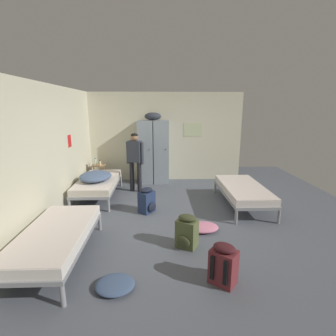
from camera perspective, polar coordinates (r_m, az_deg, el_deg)
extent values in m
plane|color=#565B66|center=(5.41, 0.11, -10.51)|extent=(8.58, 8.58, 0.00)
cube|color=beige|center=(7.70, -0.67, 7.00)|extent=(4.64, 0.06, 2.65)
cube|color=beige|center=(5.44, -24.84, 2.98)|extent=(0.06, 5.36, 2.65)
cube|color=beige|center=(7.71, 5.63, 8.62)|extent=(0.55, 0.01, 0.40)
cube|color=red|center=(6.27, -21.44, 5.71)|extent=(0.01, 0.20, 0.28)
cube|color=#8C99A3|center=(7.46, -5.11, 3.62)|extent=(0.44, 0.52, 1.85)
cylinder|color=black|center=(7.16, -4.27, 4.24)|extent=(0.02, 0.03, 0.02)
cube|color=#8C99A3|center=(7.45, -1.57, 3.66)|extent=(0.44, 0.52, 1.85)
cylinder|color=black|center=(7.16, -0.58, 4.27)|extent=(0.02, 0.03, 0.02)
ellipsoid|color=#333842|center=(7.34, -3.45, 11.62)|extent=(0.48, 0.36, 0.22)
cylinder|color=#99704C|center=(7.59, -16.89, -1.78)|extent=(0.03, 0.03, 0.55)
cylinder|color=#99704C|center=(7.51, -14.31, -1.77)|extent=(0.03, 0.03, 0.55)
cylinder|color=#99704C|center=(7.84, -16.41, -1.26)|extent=(0.03, 0.03, 0.55)
cylinder|color=#99704C|center=(7.76, -13.90, -1.25)|extent=(0.03, 0.03, 0.55)
cube|color=#99704C|center=(7.69, -15.34, -2.10)|extent=(0.38, 0.30, 0.02)
cube|color=#99704C|center=(7.61, -15.51, 0.57)|extent=(0.38, 0.30, 0.02)
cylinder|color=gray|center=(3.40, -22.76, -25.12)|extent=(0.06, 0.06, 0.28)
cylinder|color=gray|center=(5.15, -24.54, -11.39)|extent=(0.06, 0.06, 0.28)
cylinder|color=gray|center=(4.90, -15.22, -11.91)|extent=(0.06, 0.06, 0.28)
cube|color=gray|center=(4.16, -24.10, -14.81)|extent=(0.90, 1.90, 0.06)
cube|color=silver|center=(4.12, -24.23, -13.58)|extent=(0.87, 1.84, 0.14)
cube|color=silver|center=(4.09, -24.34, -12.64)|extent=(0.86, 1.82, 0.01)
cylinder|color=gray|center=(5.87, -21.47, -8.03)|extent=(0.06, 0.06, 0.28)
cylinder|color=gray|center=(5.65, -13.33, -8.28)|extent=(0.06, 0.06, 0.28)
cylinder|color=gray|center=(7.53, -16.97, -2.96)|extent=(0.06, 0.06, 0.28)
cylinder|color=gray|center=(7.36, -10.63, -2.97)|extent=(0.06, 0.06, 0.28)
cube|color=gray|center=(6.53, -15.51, -3.82)|extent=(0.90, 1.90, 0.06)
cube|color=beige|center=(6.50, -15.56, -2.98)|extent=(0.87, 1.84, 0.14)
cube|color=silver|center=(6.48, -15.61, -2.35)|extent=(0.86, 1.82, 0.01)
cylinder|color=gray|center=(7.01, 17.40, -4.22)|extent=(0.06, 0.06, 0.28)
cylinder|color=gray|center=(6.78, 10.67, -4.42)|extent=(0.06, 0.06, 0.28)
cylinder|color=gray|center=(5.42, 23.84, -10.06)|extent=(0.06, 0.06, 0.28)
cylinder|color=gray|center=(5.12, 15.20, -10.75)|extent=(0.06, 0.06, 0.28)
cube|color=gray|center=(6.00, 16.59, -5.45)|extent=(0.90, 1.90, 0.06)
cube|color=silver|center=(5.97, 16.65, -4.54)|extent=(0.87, 1.84, 0.14)
cube|color=silver|center=(5.94, 16.70, -3.86)|extent=(0.86, 1.82, 0.01)
ellipsoid|color=slate|center=(6.32, -16.12, -1.78)|extent=(0.75, 0.89, 0.20)
cylinder|color=black|center=(6.72, -6.51, -2.06)|extent=(0.12, 0.12, 0.81)
cylinder|color=black|center=(6.81, -8.17, -1.89)|extent=(0.12, 0.12, 0.81)
cube|color=#333842|center=(6.62, -7.52, 3.74)|extent=(0.38, 0.30, 0.55)
cylinder|color=#333842|center=(6.54, -5.87, 3.31)|extent=(0.08, 0.08, 0.57)
cylinder|color=#333842|center=(6.72, -9.11, 3.48)|extent=(0.08, 0.08, 0.57)
sphere|color=#936B4C|center=(6.56, -7.62, 6.93)|extent=(0.20, 0.20, 0.20)
ellipsoid|color=black|center=(6.56, -7.64, 7.36)|extent=(0.19, 0.19, 0.11)
cylinder|color=silver|center=(7.62, -16.11, 1.34)|extent=(0.06, 0.06, 0.18)
cylinder|color=#2666B2|center=(7.60, -16.17, 2.12)|extent=(0.03, 0.03, 0.03)
cylinder|color=beige|center=(7.53, -15.10, 1.08)|extent=(0.06, 0.06, 0.14)
cylinder|color=black|center=(7.52, -15.14, 1.69)|extent=(0.03, 0.03, 0.03)
cube|color=navy|center=(5.47, -4.86, -7.67)|extent=(0.38, 0.40, 0.46)
ellipsoid|color=black|center=(5.41, -3.61, -8.83)|extent=(0.21, 0.24, 0.20)
ellipsoid|color=black|center=(5.38, -4.92, -4.99)|extent=(0.35, 0.36, 0.10)
cube|color=black|center=(5.48, -6.55, -7.40)|extent=(0.05, 0.05, 0.32)
cube|color=black|center=(5.60, -5.35, -6.89)|extent=(0.05, 0.05, 0.32)
cube|color=#566038|center=(4.20, 4.31, -14.55)|extent=(0.40, 0.37, 0.46)
ellipsoid|color=#383D23|center=(4.12, 3.38, -16.45)|extent=(0.25, 0.19, 0.20)
ellipsoid|color=#383D23|center=(4.08, 4.37, -11.21)|extent=(0.36, 0.33, 0.10)
cube|color=black|center=(4.33, 3.98, -13.28)|extent=(0.06, 0.05, 0.32)
cube|color=black|center=(4.27, 6.19, -13.75)|extent=(0.06, 0.05, 0.32)
cube|color=maroon|center=(3.51, 12.42, -21.03)|extent=(0.40, 0.39, 0.46)
ellipsoid|color=#42191E|center=(3.67, 13.41, -20.94)|extent=(0.24, 0.21, 0.20)
ellipsoid|color=#42191E|center=(3.37, 12.67, -17.24)|extent=(0.36, 0.35, 0.10)
cube|color=black|center=(3.37, 12.86, -22.26)|extent=(0.05, 0.05, 0.32)
cube|color=black|center=(3.43, 9.99, -21.41)|extent=(0.05, 0.05, 0.32)
ellipsoid|color=pink|center=(4.80, 7.82, -13.15)|extent=(0.59, 0.45, 0.12)
ellipsoid|color=#42567A|center=(3.53, -11.92, -24.47)|extent=(0.50, 0.45, 0.10)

